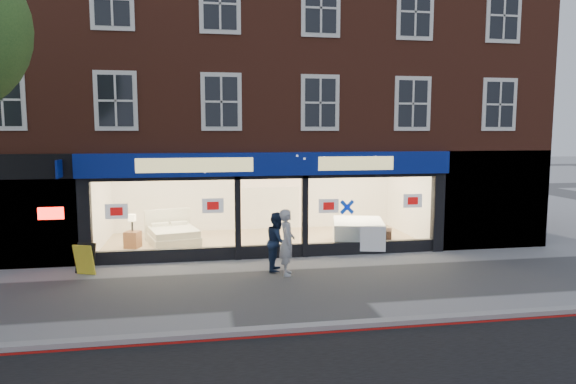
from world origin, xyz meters
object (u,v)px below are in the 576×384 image
object	(u,v)px
mattress_stack	(358,232)
pedestrian_blue	(278,241)
display_bed	(173,234)
a_board	(85,259)
sofa	(366,231)
pedestrian_grey	(287,242)

from	to	relation	value
mattress_stack	pedestrian_blue	xyz separation A→B (m)	(-3.14, -2.41, 0.32)
display_bed	a_board	xyz separation A→B (m)	(-2.21, -3.20, 0.03)
mattress_stack	pedestrian_blue	size ratio (longest dim) A/B	1.45
mattress_stack	a_board	xyz separation A→B (m)	(-8.44, -1.93, -0.07)
sofa	mattress_stack	bearing A→B (deg)	77.72
sofa	pedestrian_blue	size ratio (longest dim) A/B	1.06
display_bed	mattress_stack	size ratio (longest dim) A/B	0.93
pedestrian_grey	pedestrian_blue	bearing A→B (deg)	29.04
a_board	pedestrian_blue	world-z (taller)	pedestrian_blue
sofa	a_board	size ratio (longest dim) A/B	2.03
mattress_stack	a_board	size ratio (longest dim) A/B	2.77
a_board	pedestrian_grey	distance (m)	5.59
display_bed	pedestrian_blue	distance (m)	4.82
display_bed	pedestrian_grey	world-z (taller)	pedestrian_grey
a_board	pedestrian_blue	xyz separation A→B (m)	(5.30, -0.48, 0.40)
mattress_stack	display_bed	bearing A→B (deg)	168.51
a_board	pedestrian_grey	world-z (taller)	pedestrian_grey
mattress_stack	sofa	distance (m)	1.08
pedestrian_grey	sofa	bearing A→B (deg)	-35.32
sofa	pedestrian_grey	xyz separation A→B (m)	(-3.55, -3.77, 0.55)
mattress_stack	pedestrian_grey	distance (m)	4.15
pedestrian_grey	a_board	bearing A→B (deg)	88.09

